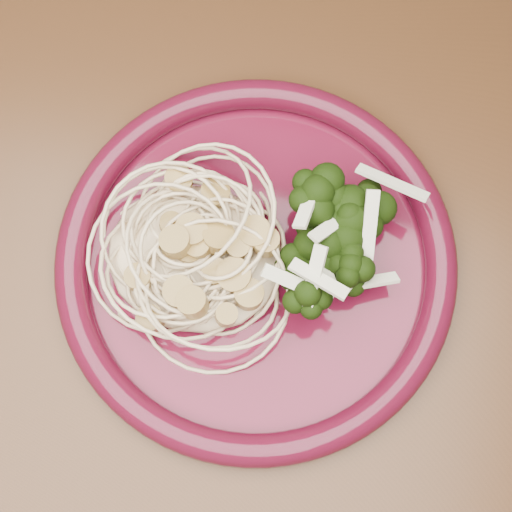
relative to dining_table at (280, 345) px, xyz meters
The scene contains 6 objects.
dining_table is the anchor object (origin of this frame).
dinner_plate 0.12m from the dining_table, 129.69° to the left, with size 0.34×0.34×0.02m.
spaghetti_pile 0.14m from the dining_table, 159.43° to the left, with size 0.13×0.11×0.03m, color beige.
scallop_cluster 0.17m from the dining_table, 159.43° to the left, with size 0.11×0.11×0.04m, color #A38542, non-canonical shape.
broccoli_pile 0.14m from the dining_table, 64.60° to the left, with size 0.09×0.14×0.05m, color black.
onion_garnish 0.17m from the dining_table, 64.60° to the left, with size 0.06×0.09×0.05m, color beige, non-canonical shape.
Camera 1 is at (0.01, -0.10, 1.24)m, focal length 50.00 mm.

